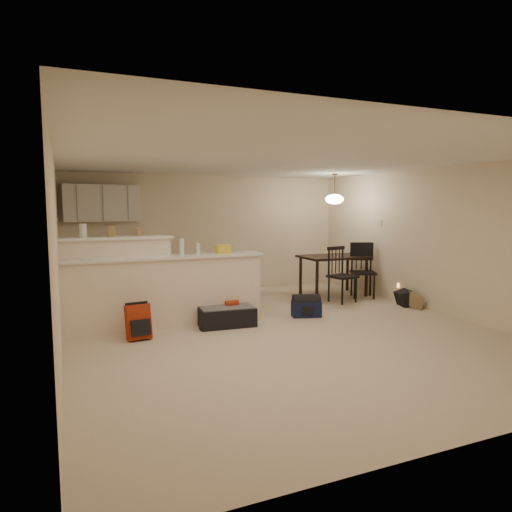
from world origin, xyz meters
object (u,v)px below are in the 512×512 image
pendant_lamp (334,199)px  dining_chair_near (343,275)px  dining_table (333,261)px  dining_chair_far (363,271)px  navy_duffel (306,309)px  black_daypack (404,298)px  suitcase (226,316)px  red_backpack (138,322)px

pendant_lamp → dining_chair_near: (-0.20, -0.65, -1.46)m
dining_table → dining_chair_far: dining_chair_far is taller
navy_duffel → black_daypack: (2.07, 0.00, 0.01)m
dining_table → pendant_lamp: 1.26m
dining_table → dining_chair_near: size_ratio=1.26×
pendant_lamp → dining_chair_far: bearing=-46.2°
suitcase → navy_duffel: suitcase is taller
dining_chair_near → black_daypack: bearing=-53.8°
black_daypack → dining_table: bearing=41.3°
dining_table → red_backpack: size_ratio=2.78×
navy_duffel → black_daypack: size_ratio=1.48×
navy_duffel → dining_table: bearing=61.5°
red_backpack → navy_duffel: 2.80m
suitcase → navy_duffel: (1.42, 0.00, -0.01)m
suitcase → black_daypack: size_ratio=2.64×
red_backpack → navy_duffel: bearing=-1.2°
navy_duffel → black_daypack: black_daypack is taller
red_backpack → navy_duffel: (2.79, 0.22, -0.11)m
pendant_lamp → black_daypack: (0.66, -1.39, -1.85)m
navy_duffel → red_backpack: bearing=-158.6°
pendant_lamp → dining_chair_far: size_ratio=0.57×
dining_chair_near → dining_chair_far: (0.63, 0.21, 0.01)m
pendant_lamp → suitcase: 3.66m
dining_chair_near → black_daypack: dining_chair_near is taller
dining_chair_far → navy_duffel: bearing=-127.3°
dining_chair_near → suitcase: size_ratio=1.25×
dining_table → black_daypack: (0.66, -1.39, -0.58)m
red_backpack → dining_table: bearing=15.3°
dining_chair_near → red_backpack: 4.12m
red_backpack → navy_duffel: red_backpack is taller
dining_chair_far → red_backpack: size_ratio=2.23×
pendant_lamp → dining_chair_near: bearing=-107.4°
navy_duffel → suitcase: bearing=-163.1°
red_backpack → navy_duffel: size_ratio=1.02×
pendant_lamp → dining_chair_far: pendant_lamp is taller
pendant_lamp → black_daypack: size_ratio=1.92×
dining_chair_near → navy_duffel: 1.47m
suitcase → red_backpack: 1.39m
black_daypack → suitcase: bearing=106.0°
pendant_lamp → dining_chair_near: 1.61m
dining_table → dining_chair_far: size_ratio=1.24×
dining_chair_near → black_daypack: (0.86, -0.74, -0.39)m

